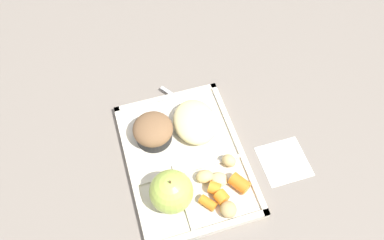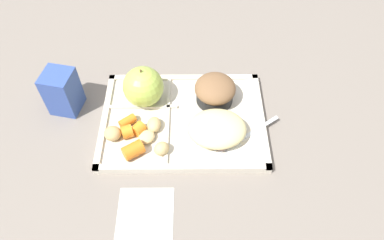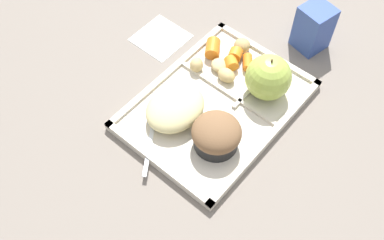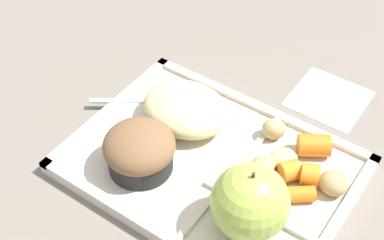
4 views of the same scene
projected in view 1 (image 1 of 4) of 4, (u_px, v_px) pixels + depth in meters
ground at (186, 160)px, 0.81m from camera, size 6.00×6.00×0.00m
lunch_tray at (186, 159)px, 0.80m from camera, size 0.33×0.24×0.02m
green_apple at (171, 192)px, 0.71m from camera, size 0.08×0.08×0.09m
bran_muffin at (153, 131)px, 0.80m from camera, size 0.08×0.08×0.06m
carrot_slice_center at (208, 203)px, 0.73m from camera, size 0.04×0.03×0.02m
carrot_slice_back at (214, 188)px, 0.75m from camera, size 0.03×0.03×0.02m
carrot_slice_edge at (221, 197)px, 0.74m from camera, size 0.03×0.03×0.03m
carrot_slice_near_corner at (240, 183)px, 0.75m from camera, size 0.05×0.04×0.03m
potato_chunk_small at (228, 209)px, 0.72m from camera, size 0.04×0.03×0.03m
potato_chunk_large at (220, 179)px, 0.76m from camera, size 0.04×0.04×0.02m
potato_chunk_corner at (229, 161)px, 0.78m from camera, size 0.04×0.04×0.03m
potato_chunk_wedge at (205, 176)px, 0.76m from camera, size 0.03×0.04×0.02m
egg_noodle_pile at (195, 122)px, 0.82m from camera, size 0.11×0.09×0.04m
meatball_front at (194, 126)px, 0.81m from camera, size 0.04×0.04×0.04m
meatball_back at (195, 123)px, 0.82m from camera, size 0.03×0.03×0.03m
meatball_side at (206, 117)px, 0.83m from camera, size 0.04×0.04×0.04m
plastic_fork at (194, 108)px, 0.86m from camera, size 0.14×0.10×0.00m
paper_napkin at (284, 161)px, 0.80m from camera, size 0.10×0.10×0.00m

